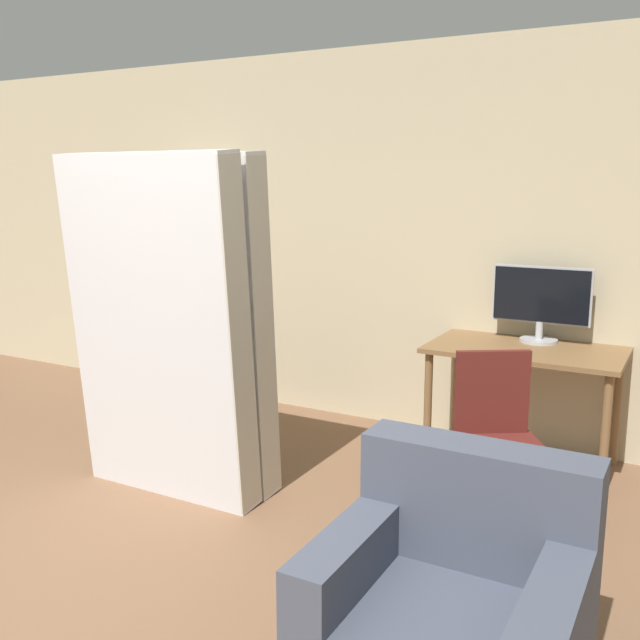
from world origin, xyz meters
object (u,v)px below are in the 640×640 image
(office_chair, at_px, (497,459))
(bookshelf, at_px, (202,295))
(mattress_far, at_px, (185,324))
(monitor, at_px, (541,300))
(mattress_near, at_px, (160,331))
(armchair, at_px, (454,615))

(office_chair, xyz_separation_m, bookshelf, (-2.76, 1.10, 0.50))
(office_chair, height_order, bookshelf, bookshelf)
(mattress_far, bearing_deg, monitor, 39.58)
(monitor, height_order, bookshelf, bookshelf)
(office_chair, bearing_deg, mattress_near, -162.07)
(bookshelf, height_order, mattress_far, mattress_far)
(armchair, bearing_deg, bookshelf, 140.35)
(office_chair, distance_m, armchair, 1.38)
(mattress_near, relative_size, armchair, 2.27)
(bookshelf, bearing_deg, mattress_far, -55.11)
(mattress_far, relative_size, armchair, 2.27)
(armchair, bearing_deg, mattress_near, 157.92)
(mattress_near, bearing_deg, armchair, -22.08)
(bookshelf, distance_m, mattress_far, 1.77)
(mattress_far, xyz_separation_m, armchair, (1.97, -1.02, -0.65))
(office_chair, height_order, mattress_far, mattress_far)
(mattress_near, height_order, mattress_far, same)
(bookshelf, height_order, mattress_near, mattress_near)
(office_chair, bearing_deg, armchair, -81.01)
(armchair, bearing_deg, mattress_far, 152.64)
(monitor, bearing_deg, bookshelf, 179.24)
(bookshelf, relative_size, armchair, 2.06)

